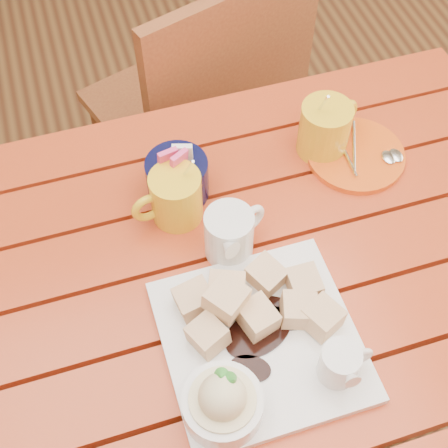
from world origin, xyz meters
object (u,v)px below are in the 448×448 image
object	(u,v)px
dessert_plate	(254,349)
chair_far	(205,110)
orange_saucer	(356,155)
table	(215,322)
coffee_mug_left	(175,197)
coffee_mug_right	(326,128)

from	to	relation	value
dessert_plate	chair_far	size ratio (longest dim) A/B	0.31
dessert_plate	orange_saucer	xyz separation A→B (m)	(0.29, 0.30, -0.02)
table	orange_saucer	world-z (taller)	orange_saucer
coffee_mug_left	orange_saucer	bearing A→B (deg)	-5.10
orange_saucer	coffee_mug_right	bearing A→B (deg)	141.40
dessert_plate	coffee_mug_right	xyz separation A→B (m)	(0.24, 0.34, 0.02)
table	chair_far	size ratio (longest dim) A/B	1.36
dessert_plate	chair_far	bearing A→B (deg)	79.26
coffee_mug_left	chair_far	size ratio (longest dim) A/B	0.16
orange_saucer	chair_far	bearing A→B (deg)	109.19
table	orange_saucer	size ratio (longest dim) A/B	7.01
coffee_mug_left	orange_saucer	size ratio (longest dim) A/B	0.80
dessert_plate	chair_far	xyz separation A→B (m)	(0.14, 0.74, -0.29)
coffee_mug_right	orange_saucer	world-z (taller)	coffee_mug_right
orange_saucer	coffee_mug_left	bearing A→B (deg)	-175.61
coffee_mug_right	chair_far	size ratio (longest dim) A/B	0.17
chair_far	table	bearing A→B (deg)	57.06
coffee_mug_left	dessert_plate	bearing A→B (deg)	-91.31
orange_saucer	table	bearing A→B (deg)	-150.17
coffee_mug_right	chair_far	bearing A→B (deg)	80.55
table	orange_saucer	distance (m)	0.38
coffee_mug_left	coffee_mug_right	world-z (taller)	coffee_mug_right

